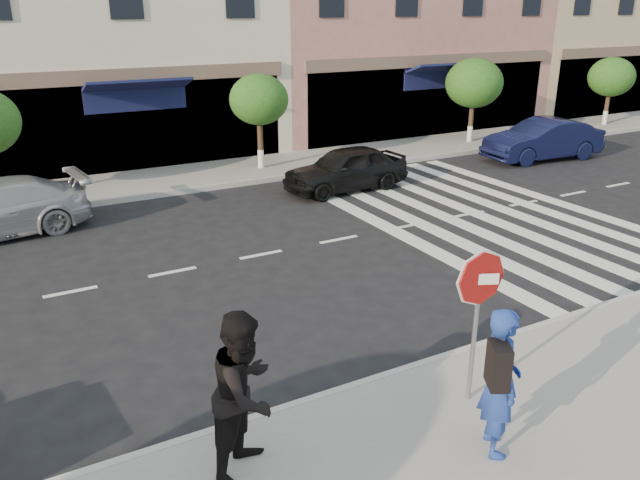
{
  "coord_description": "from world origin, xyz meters",
  "views": [
    {
      "loc": [
        -5.03,
        -7.86,
        5.16
      ],
      "look_at": [
        -0.2,
        0.92,
        1.4
      ],
      "focal_mm": 35.0,
      "sensor_mm": 36.0,
      "label": 1
    }
  ],
  "objects_px": {
    "photographer": "(500,382)",
    "walker": "(245,392)",
    "stop_sign": "(480,292)",
    "car_far_mid": "(346,169)",
    "car_far_right": "(543,140)"
  },
  "relations": [
    {
      "from": "stop_sign",
      "to": "car_far_mid",
      "type": "height_order",
      "value": "stop_sign"
    },
    {
      "from": "photographer",
      "to": "stop_sign",
      "type": "bearing_deg",
      "value": 3.59
    },
    {
      "from": "stop_sign",
      "to": "car_far_right",
      "type": "distance_m",
      "value": 15.99
    },
    {
      "from": "photographer",
      "to": "car_far_mid",
      "type": "xyz_separation_m",
      "value": [
        4.56,
        11.05,
        -0.43
      ]
    },
    {
      "from": "stop_sign",
      "to": "car_far_mid",
      "type": "xyz_separation_m",
      "value": [
        4.13,
        10.14,
        -1.1
      ]
    },
    {
      "from": "stop_sign",
      "to": "car_far_right",
      "type": "xyz_separation_m",
      "value": [
        12.31,
        10.14,
        -1.04
      ]
    },
    {
      "from": "stop_sign",
      "to": "walker",
      "type": "height_order",
      "value": "stop_sign"
    },
    {
      "from": "walker",
      "to": "photographer",
      "type": "bearing_deg",
      "value": -63.89
    },
    {
      "from": "photographer",
      "to": "walker",
      "type": "distance_m",
      "value": 2.94
    },
    {
      "from": "walker",
      "to": "car_far_mid",
      "type": "relative_size",
      "value": 0.52
    },
    {
      "from": "car_far_mid",
      "to": "photographer",
      "type": "bearing_deg",
      "value": -25.25
    },
    {
      "from": "stop_sign",
      "to": "car_far_mid",
      "type": "relative_size",
      "value": 0.57
    },
    {
      "from": "car_far_mid",
      "to": "stop_sign",
      "type": "bearing_deg",
      "value": -24.98
    },
    {
      "from": "walker",
      "to": "car_far_mid",
      "type": "bearing_deg",
      "value": 12.68
    },
    {
      "from": "stop_sign",
      "to": "photographer",
      "type": "bearing_deg",
      "value": -91.36
    }
  ]
}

